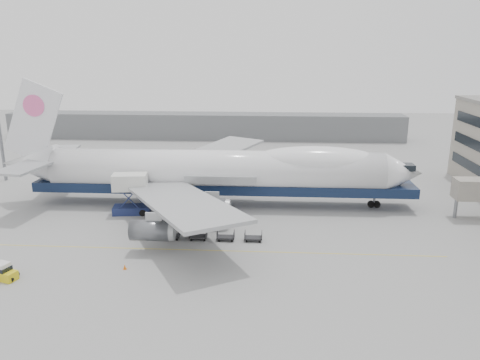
{
  "coord_description": "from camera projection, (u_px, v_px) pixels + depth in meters",
  "views": [
    {
      "loc": [
        8.27,
        -59.36,
        24.09
      ],
      "look_at": [
        4.13,
        6.0,
        5.83
      ],
      "focal_mm": 35.0,
      "sensor_mm": 36.0,
      "label": 1
    }
  ],
  "objects": [
    {
      "name": "baggage_tug",
      "position": [
        4.0,
        272.0,
        50.65
      ],
      "size": [
        2.91,
        2.14,
        1.91
      ],
      "rotation": [
        0.0,
        0.0,
        -0.32
      ],
      "color": "yellow",
      "rests_on": "ground"
    },
    {
      "name": "dolly_1",
      "position": [
        171.0,
        235.0,
        61.61
      ],
      "size": [
        2.3,
        1.35,
        1.3
      ],
      "color": "#2D2D30",
      "rests_on": "ground"
    },
    {
      "name": "ground",
      "position": [
        207.0,
        232.0,
        64.04
      ],
      "size": [
        260.0,
        260.0,
        0.0
      ],
      "primitive_type": "plane",
      "color": "gray",
      "rests_on": "ground"
    },
    {
      "name": "hangar",
      "position": [
        204.0,
        126.0,
        131.0
      ],
      "size": [
        110.0,
        8.0,
        7.0
      ],
      "primitive_type": "cube",
      "color": "slate",
      "rests_on": "ground"
    },
    {
      "name": "dolly_0",
      "position": [
        144.0,
        234.0,
        61.83
      ],
      "size": [
        2.3,
        1.35,
        1.3
      ],
      "color": "#2D2D30",
      "rests_on": "ground"
    },
    {
      "name": "catering_truck",
      "position": [
        131.0,
        192.0,
        70.51
      ],
      "size": [
        5.77,
        4.31,
        6.21
      ],
      "rotation": [
        0.0,
        0.0,
        0.13
      ],
      "color": "navy",
      "rests_on": "ground"
    },
    {
      "name": "dolly_2",
      "position": [
        198.0,
        236.0,
        61.39
      ],
      "size": [
        2.3,
        1.35,
        1.3
      ],
      "color": "#2D2D30",
      "rests_on": "ground"
    },
    {
      "name": "dolly_4",
      "position": [
        253.0,
        237.0,
        60.95
      ],
      "size": [
        2.3,
        1.35,
        1.3
      ],
      "color": "#2D2D30",
      "rests_on": "ground"
    },
    {
      "name": "apron_line",
      "position": [
        201.0,
        250.0,
        58.27
      ],
      "size": [
        60.0,
        0.15,
        0.01
      ],
      "primitive_type": "cube",
      "color": "gold",
      "rests_on": "ground"
    },
    {
      "name": "dolly_3",
      "position": [
        226.0,
        236.0,
        61.17
      ],
      "size": [
        2.3,
        1.35,
        1.3
      ],
      "color": "#2D2D30",
      "rests_on": "ground"
    },
    {
      "name": "airliner",
      "position": [
        220.0,
        171.0,
        74.02
      ],
      "size": [
        67.0,
        55.3,
        19.98
      ],
      "color": "white",
      "rests_on": "ground"
    },
    {
      "name": "traffic_cone",
      "position": [
        125.0,
        267.0,
        53.15
      ],
      "size": [
        0.4,
        0.4,
        0.58
      ],
      "rotation": [
        0.0,
        0.0,
        0.02
      ],
      "color": "#E2610B",
      "rests_on": "ground"
    }
  ]
}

